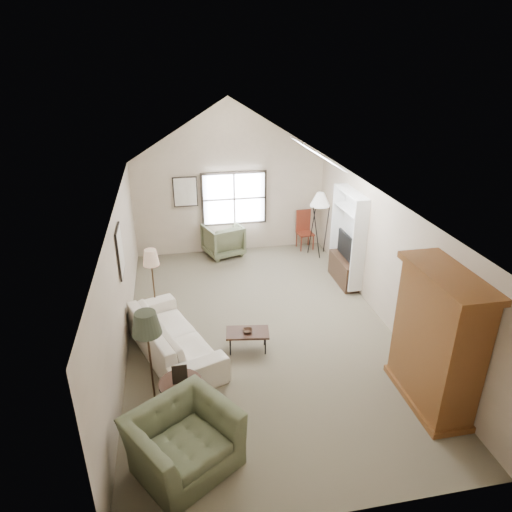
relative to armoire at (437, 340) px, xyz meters
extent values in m
cube|color=#6F654F|center=(-2.18, 2.40, -1.10)|extent=(5.00, 8.00, 0.01)
cube|color=tan|center=(-2.18, 6.40, 0.15)|extent=(5.00, 0.01, 2.50)
cube|color=tan|center=(-2.18, -1.60, 0.15)|extent=(5.00, 0.01, 2.50)
cube|color=tan|center=(-4.68, 2.40, 0.15)|extent=(0.01, 8.00, 2.50)
cube|color=tan|center=(0.32, 2.40, 0.15)|extent=(0.01, 8.00, 2.50)
cube|color=black|center=(-2.08, 6.36, 0.35)|extent=(1.72, 0.08, 1.42)
cube|color=black|center=(-4.65, 2.70, 0.65)|extent=(0.68, 0.04, 0.88)
cube|color=black|center=(-3.33, 6.37, 0.60)|extent=(0.62, 0.04, 0.78)
cube|color=brown|center=(0.00, 0.00, 0.00)|extent=(0.60, 1.50, 2.20)
cube|color=white|center=(0.16, 4.00, 0.05)|extent=(0.32, 1.30, 2.10)
cube|color=#382316|center=(0.14, 4.00, -0.80)|extent=(0.34, 1.18, 0.60)
cube|color=black|center=(0.14, 4.00, -0.18)|extent=(0.05, 0.90, 0.55)
imported|color=#EFE7CE|center=(-3.86, 1.94, -0.73)|extent=(1.81, 2.70, 0.74)
imported|color=#565E42|center=(-3.77, -0.54, -0.69)|extent=(1.67, 1.63, 0.83)
imported|color=#646949|center=(-2.43, 6.10, -0.68)|extent=(1.15, 1.17, 0.85)
cube|color=#351F15|center=(-2.53, 1.78, -0.90)|extent=(0.82, 0.53, 0.39)
imported|color=#392617|center=(-2.53, 1.78, -0.69)|extent=(0.21, 0.21, 0.05)
cylinder|color=#3D2219|center=(-3.76, 0.34, -0.78)|extent=(0.81, 0.81, 0.63)
cube|color=maroon|center=(-0.18, 6.10, -0.57)|extent=(0.45, 0.45, 1.06)
camera|label=1|loc=(-3.67, -4.99, 3.90)|focal=32.00mm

